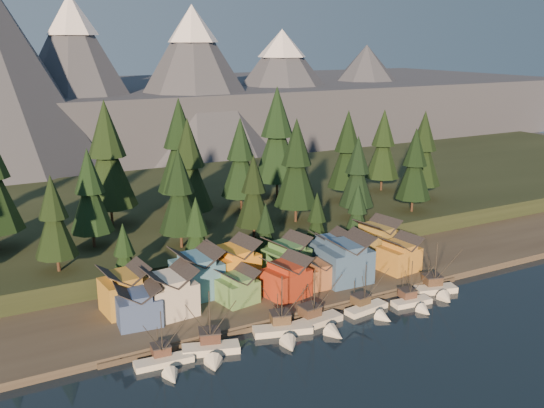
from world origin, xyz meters
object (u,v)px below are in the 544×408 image
boat_6 (438,283)px  house_front_1 (169,290)px  boat_0 (165,357)px  boat_1 (211,343)px  house_front_0 (138,303)px  house_back_1 (197,271)px  house_back_0 (125,288)px  boat_5 (415,297)px  boat_3 (320,316)px  boat_4 (370,304)px  boat_2 (284,325)px

boat_6 → house_front_1: 57.18m
boat_0 → boat_1: size_ratio=0.89×
house_front_0 → house_back_1: 16.15m
boat_6 → house_front_0: boat_6 is taller
boat_6 → house_back_0: bearing=177.4°
boat_0 → boat_5: 52.98m
boat_3 → house_front_0: boat_3 is taller
boat_0 → boat_5: boat_0 is taller
boat_4 → house_front_1: bearing=149.3°
boat_1 → boat_6: 53.24m
boat_1 → boat_4: boat_1 is taller
boat_5 → house_back_0: 58.47m
house_front_1 → house_back_0: size_ratio=1.05×
boat_1 → boat_5: bearing=15.5°
house_front_0 → house_back_1: size_ratio=0.83×
boat_1 → house_back_1: bearing=91.6°
boat_2 → boat_5: (29.99, -1.47, -0.25)m
boat_4 → boat_6: size_ratio=0.88×
boat_2 → house_back_1: bearing=127.7°
boat_1 → house_back_1: size_ratio=1.23×
boat_4 → boat_6: boat_6 is taller
boat_0 → house_back_0: house_back_0 is taller
boat_4 → boat_5: bearing=-17.5°
boat_3 → boat_4: 12.23m
boat_0 → house_back_1: (14.47, 22.09, 4.99)m
boat_2 → house_back_1: 23.83m
boat_1 → boat_2: boat_1 is taller
house_back_0 → house_front_0: bearing=-89.1°
boat_3 → house_back_1: house_back_1 is taller
boat_6 → house_front_0: size_ratio=1.45×
boat_1 → house_front_1: boat_1 is taller
house_back_1 → boat_2: bearing=-71.7°
boat_4 → boat_6: 18.58m
boat_0 → house_back_0: (-0.70, 21.61, 4.51)m
house_front_0 → house_back_0: (-0.69, 6.58, 0.76)m
house_front_1 → house_back_0: 8.99m
boat_4 → house_front_0: boat_4 is taller
house_front_1 → house_back_1: 9.76m
boat_0 → boat_3: bearing=4.4°
boat_3 → boat_6: 30.80m
boat_0 → boat_5: (52.97, -1.17, 0.14)m
boat_0 → house_front_0: size_ratio=1.31×
boat_6 → boat_5: bearing=-149.0°
boat_4 → house_front_0: size_ratio=1.28×
boat_0 → house_back_1: size_ratio=1.09×
boat_0 → house_back_1: bearing=60.9°
house_front_0 → boat_0: bearing=-84.5°
boat_4 → house_front_1: house_front_1 is taller
boat_0 → boat_1: 8.38m
boat_2 → house_back_1: size_ratio=1.21×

